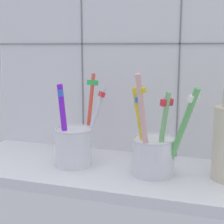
% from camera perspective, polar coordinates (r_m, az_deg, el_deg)
% --- Properties ---
extents(counter_slab, '(0.64, 0.22, 0.02)m').
position_cam_1_polar(counter_slab, '(0.67, 0.19, -10.09)').
color(counter_slab, silver).
rests_on(counter_slab, ground).
extents(tile_wall_back, '(0.64, 0.02, 0.45)m').
position_cam_1_polar(tile_wall_back, '(0.75, 3.01, 8.83)').
color(tile_wall_back, white).
rests_on(tile_wall_back, ground).
extents(toothbrush_cup_left, '(0.09, 0.10, 0.18)m').
position_cam_1_polar(toothbrush_cup_left, '(0.68, -6.35, -5.20)').
color(toothbrush_cup_left, white).
rests_on(toothbrush_cup_left, counter_slab).
extents(toothbrush_cup_right, '(0.12, 0.11, 0.19)m').
position_cam_1_polar(toothbrush_cup_right, '(0.63, 7.03, -6.60)').
color(toothbrush_cup_right, white).
rests_on(toothbrush_cup_right, counter_slab).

